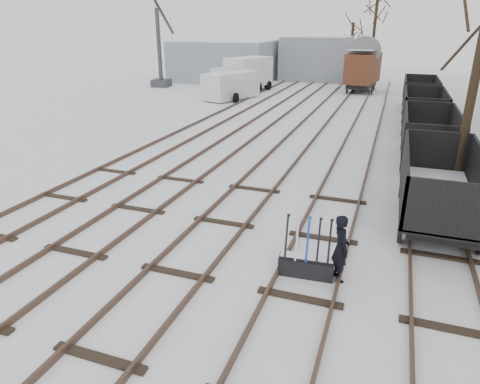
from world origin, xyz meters
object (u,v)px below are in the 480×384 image
object	(u,v)px
worker	(341,248)
crane	(161,64)
ground_frame	(306,265)
freight_wagon_a	(438,196)
box_van_wagon	(363,67)
lorry	(244,75)
panel_van	(231,85)

from	to	relation	value
worker	crane	world-z (taller)	crane
ground_frame	freight_wagon_a	xyz separation A→B (m)	(3.08, 4.29, 0.56)
box_van_wagon	lorry	world-z (taller)	box_van_wagon
freight_wagon_a	worker	bearing A→B (deg)	-119.07
panel_van	ground_frame	bearing A→B (deg)	-44.74
panel_van	crane	world-z (taller)	crane
lorry	panel_van	xyz separation A→B (m)	(0.32, -3.90, -0.41)
freight_wagon_a	panel_van	size ratio (longest dim) A/B	1.04
ground_frame	crane	distance (m)	34.83
box_van_wagon	crane	world-z (taller)	crane
freight_wagon_a	box_van_wagon	size ratio (longest dim) A/B	1.08
panel_van	box_van_wagon	bearing A→B (deg)	60.01
ground_frame	lorry	world-z (taller)	lorry
ground_frame	panel_van	xyz separation A→B (m)	(-10.93, 23.63, 0.82)
box_van_wagon	lorry	bearing A→B (deg)	-151.24
freight_wagon_a	crane	xyz separation A→B (m)	(-23.00, 24.22, 1.25)
ground_frame	box_van_wagon	world-z (taller)	box_van_wagon
freight_wagon_a	panel_van	world-z (taller)	freight_wagon_a
ground_frame	lorry	size ratio (longest dim) A/B	0.22
box_van_wagon	lorry	size ratio (longest dim) A/B	0.74
freight_wagon_a	crane	distance (m)	33.43
worker	crane	distance (m)	35.16
box_van_wagon	worker	bearing A→B (deg)	-78.98
worker	lorry	xyz separation A→B (m)	(-11.99, 27.43, 0.70)
worker	panel_van	distance (m)	26.27
crane	worker	bearing A→B (deg)	-60.95
worker	box_van_wagon	bearing A→B (deg)	-20.93
panel_van	crane	distance (m)	10.28
freight_wagon_a	box_van_wagon	bearing A→B (deg)	99.53
freight_wagon_a	lorry	size ratio (longest dim) A/B	0.80
freight_wagon_a	lorry	bearing A→B (deg)	121.64
box_van_wagon	panel_van	size ratio (longest dim) A/B	0.96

